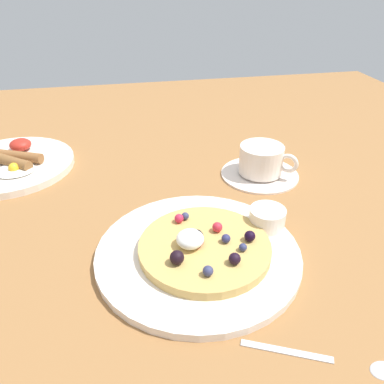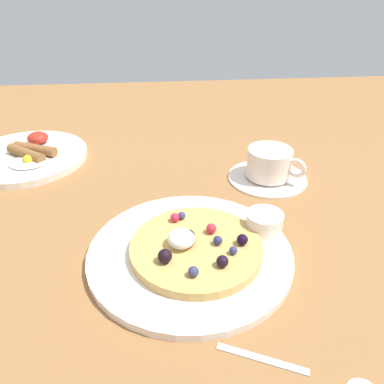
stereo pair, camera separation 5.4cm
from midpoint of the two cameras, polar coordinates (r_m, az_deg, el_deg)
The scene contains 9 objects.
ground_plane at distance 64.31cm, azimuth -8.16°, elevation -4.48°, with size 170.08×157.20×3.00cm, color olive.
pancake_plate at distance 54.29cm, azimuth -1.99°, elevation -9.15°, with size 28.53×28.53×1.16cm, color white.
pancake_with_berries at distance 53.03cm, azimuth -1.17°, elevation -8.21°, with size 18.25×18.25×3.59cm.
syrup_ramekin at distance 58.01cm, azimuth 8.52°, elevation -3.86°, with size 5.44×5.44×2.98cm.
breakfast_plate at distance 85.80cm, azimuth -27.19°, elevation 3.54°, with size 25.01×25.01×1.38cm, color #F0E2D1.
fried_breakfast at distance 84.62cm, azimuth -26.34°, elevation 4.65°, with size 10.46×15.34×2.60cm.
coffee_saucer at distance 74.65cm, azimuth 8.00°, elevation 2.70°, with size 14.83×14.83×0.76cm, color silver.
coffee_cup at distance 73.16cm, azimuth 8.29°, elevation 4.85°, with size 9.93×8.75×5.36cm.
teaspoon at distance 45.20cm, azimuth 18.51°, elevation -22.97°, with size 14.86×7.49×0.60cm.
Camera 1 is at (-3.77, -51.94, 35.87)cm, focal length 35.86 mm.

